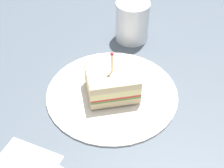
{
  "coord_description": "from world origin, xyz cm",
  "views": [
    {
      "loc": [
        -48.32,
        -7.15,
        48.57
      ],
      "look_at": [
        0.0,
        0.0,
        2.9
      ],
      "focal_mm": 54.27,
      "sensor_mm": 36.0,
      "label": 1
    }
  ],
  "objects": [
    {
      "name": "ground_plane",
      "position": [
        0.0,
        0.0,
        -1.0
      ],
      "size": [
        116.52,
        116.52,
        2.0
      ],
      "primitive_type": "cube",
      "color": "#4C5660"
    },
    {
      "name": "plate",
      "position": [
        0.0,
        0.0,
        0.45
      ],
      "size": [
        26.62,
        26.62,
        0.9
      ],
      "primitive_type": "cylinder",
      "color": "silver",
      "rests_on": "ground_plane"
    },
    {
      "name": "sandwich_half_center",
      "position": [
        -0.23,
        0.23,
        3.52
      ],
      "size": [
        11.43,
        12.12,
        9.86
      ],
      "color": "beige",
      "rests_on": "plate"
    },
    {
      "name": "drink_glass",
      "position": [
        20.21,
        -1.87,
        4.43
      ],
      "size": [
        7.94,
        7.94,
        9.66
      ],
      "color": "silver",
      "rests_on": "ground_plane"
    },
    {
      "name": "napkin",
      "position": [
        -19.31,
        12.14,
        0.07
      ],
      "size": [
        11.73,
        12.46,
        0.15
      ],
      "primitive_type": "cube",
      "rotation": [
        0.0,
        0.0,
        10.73
      ],
      "color": "white",
      "rests_on": "ground_plane"
    },
    {
      "name": "fork",
      "position": [
        -18.71,
        7.53,
        0.18
      ],
      "size": [
        5.67,
        11.77,
        0.35
      ],
      "color": "silver",
      "rests_on": "ground_plane"
    }
  ]
}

